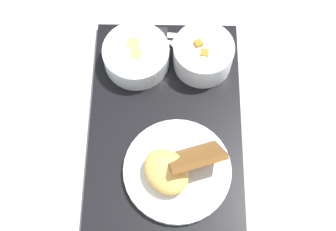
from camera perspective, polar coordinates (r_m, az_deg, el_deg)
ground_plane at (r=0.92m, az=0.00°, el=-1.13°), size 4.00×4.00×0.00m
serving_tray at (r=0.91m, az=0.00°, el=-0.94°), size 0.45×0.30×0.02m
bowl_salad at (r=0.93m, az=4.62°, el=7.50°), size 0.12×0.12×0.07m
bowl_soup at (r=0.94m, az=-3.61°, el=7.40°), size 0.13×0.13×0.05m
plate_main at (r=0.85m, az=1.22°, el=-6.56°), size 0.20×0.20×0.09m
knife at (r=0.99m, az=-1.60°, el=10.11°), size 0.04×0.18×0.02m
spoon at (r=0.98m, az=0.52°, el=8.82°), size 0.04×0.17×0.01m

